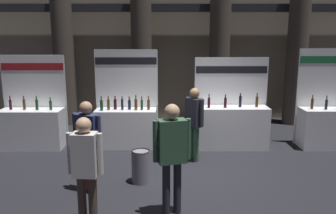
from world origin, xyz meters
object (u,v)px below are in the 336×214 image
object	(u,v)px
exhibitor_booth_0	(33,125)
visitor_4	(86,164)
exhibitor_booth_1	(126,123)
visitor_7	(87,139)
trash_bin	(141,166)
visitor_3	(172,149)
exhibitor_booth_2	(232,124)
exhibitor_booth_3	(328,123)
visitor_1	(194,118)

from	to	relation	value
exhibitor_booth_0	visitor_4	bearing A→B (deg)	-59.46
exhibitor_booth_1	visitor_7	size ratio (longest dim) A/B	1.46
trash_bin	visitor_7	size ratio (longest dim) A/B	0.38
visitor_3	exhibitor_booth_2	bearing A→B (deg)	50.27
exhibitor_booth_0	exhibitor_booth_2	world-z (taller)	exhibitor_booth_0
exhibitor_booth_0	visitor_3	xyz separation A→B (m)	(3.42, -3.31, 0.48)
exhibitor_booth_0	exhibitor_booth_3	world-z (taller)	exhibitor_booth_3
visitor_1	trash_bin	bearing A→B (deg)	-82.05
visitor_7	exhibitor_booth_3	bearing A→B (deg)	47.66
exhibitor_booth_2	visitor_3	size ratio (longest dim) A/B	1.26
exhibitor_booth_0	trash_bin	xyz separation A→B (m)	(2.85, -2.12, -0.27)
exhibitor_booth_1	visitor_4	bearing A→B (deg)	-92.09
exhibitor_booth_3	trash_bin	xyz separation A→B (m)	(-4.53, -2.13, -0.29)
exhibitor_booth_2	exhibitor_booth_0	bearing A→B (deg)	-179.97
exhibitor_booth_0	exhibitor_booth_1	bearing A→B (deg)	2.30
exhibitor_booth_0	exhibitor_booth_3	size ratio (longest dim) A/B	0.94
exhibitor_booth_2	exhibitor_booth_3	xyz separation A→B (m)	(2.42, 0.00, 0.01)
visitor_1	visitor_7	world-z (taller)	visitor_7
exhibitor_booth_2	visitor_1	distance (m)	1.45
visitor_1	visitor_7	size ratio (longest dim) A/B	0.99
exhibitor_booth_3	exhibitor_booth_1	bearing A→B (deg)	178.99
exhibitor_booth_2	exhibitor_booth_3	size ratio (longest dim) A/B	0.91
exhibitor_booth_0	visitor_4	xyz separation A→B (m)	(2.18, -3.70, 0.40)
visitor_3	visitor_7	distance (m)	1.67
exhibitor_booth_3	trash_bin	size ratio (longest dim) A/B	3.83
exhibitor_booth_1	visitor_3	bearing A→B (deg)	-72.18
exhibitor_booth_0	visitor_7	size ratio (longest dim) A/B	1.38
exhibitor_booth_2	visitor_7	distance (m)	3.96
visitor_1	visitor_7	xyz separation A→B (m)	(-2.00, -1.57, 0.01)
exhibitor_booth_3	trash_bin	distance (m)	5.02
trash_bin	visitor_7	bearing A→B (deg)	-156.13
exhibitor_booth_3	visitor_3	size ratio (longest dim) A/B	1.38
visitor_3	exhibitor_booth_3	bearing A→B (deg)	25.24
visitor_3	visitor_7	bearing A→B (deg)	137.08
exhibitor_booth_0	exhibitor_booth_2	size ratio (longest dim) A/B	1.03
visitor_1	exhibitor_booth_3	bearing A→B (deg)	66.85
exhibitor_booth_1	visitor_1	size ratio (longest dim) A/B	1.47
exhibitor_booth_0	visitor_4	size ratio (longest dim) A/B	1.38
trash_bin	visitor_3	size ratio (longest dim) A/B	0.36
visitor_3	exhibitor_booth_0	bearing A→B (deg)	121.22
visitor_1	visitor_4	distance (m)	3.26
exhibitor_booth_1	exhibitor_booth_3	size ratio (longest dim) A/B	0.99
exhibitor_booth_2	visitor_4	size ratio (longest dim) A/B	1.34
exhibitor_booth_3	visitor_7	size ratio (longest dim) A/B	1.48
exhibitor_booth_0	visitor_7	bearing A→B (deg)	-52.36
trash_bin	exhibitor_booth_2	bearing A→B (deg)	45.08
trash_bin	visitor_1	xyz separation A→B (m)	(1.10, 1.17, 0.66)
exhibitor_booth_0	visitor_7	world-z (taller)	exhibitor_booth_0
exhibitor_booth_3	visitor_1	world-z (taller)	exhibitor_booth_3
exhibitor_booth_0	exhibitor_booth_2	bearing A→B (deg)	0.03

